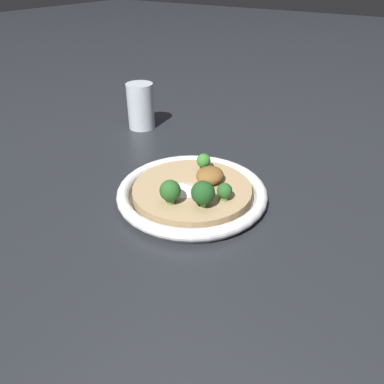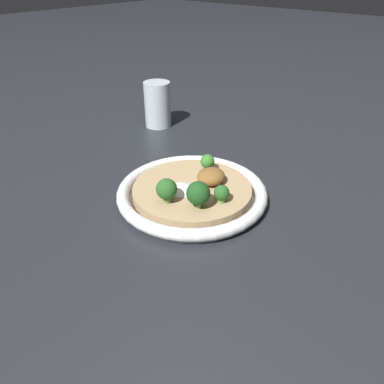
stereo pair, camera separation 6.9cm
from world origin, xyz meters
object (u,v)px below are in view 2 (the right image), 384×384
object	(u,v)px
drinking_glass	(158,104)
broccoli_front	(222,193)
broccoli_right	(207,162)
broccoli_front_left	(198,194)
broccoli_left	(168,190)
risotto_bowl	(192,193)

from	to	relation	value
drinking_glass	broccoli_front	bearing A→B (deg)	-120.94
broccoli_front	drinking_glass	xyz separation A→B (m)	(0.23, 0.38, 0.01)
broccoli_right	drinking_glass	size ratio (longest dim) A/B	0.30
broccoli_right	drinking_glass	bearing A→B (deg)	61.82
drinking_glass	broccoli_front_left	bearing A→B (deg)	-126.48
broccoli_right	drinking_glass	world-z (taller)	drinking_glass
broccoli_front_left	drinking_glass	world-z (taller)	drinking_glass
broccoli_left	drinking_glass	size ratio (longest dim) A/B	0.38
broccoli_front	broccoli_right	size ratio (longest dim) A/B	0.92
drinking_glass	risotto_bowl	bearing A→B (deg)	-125.71
broccoli_front_left	broccoli_front	size ratio (longest dim) A/B	1.50
broccoli_front_left	broccoli_right	bearing A→B (deg)	31.78
broccoli_right	drinking_glass	distance (m)	0.33
broccoli_left	broccoli_front	size ratio (longest dim) A/B	1.37
broccoli_left	drinking_glass	xyz separation A→B (m)	(0.29, 0.31, 0.01)
broccoli_front_left	broccoli_front	distance (m)	0.04
risotto_bowl	broccoli_front_left	world-z (taller)	broccoli_front_left
broccoli_front_left	broccoli_front	world-z (taller)	broccoli_front_left
risotto_bowl	broccoli_right	bearing A→B (deg)	14.25
risotto_bowl	broccoli_front	world-z (taller)	broccoli_front
risotto_bowl	drinking_glass	xyz separation A→B (m)	(0.22, 0.31, 0.04)
broccoli_front	broccoli_right	distance (m)	0.11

